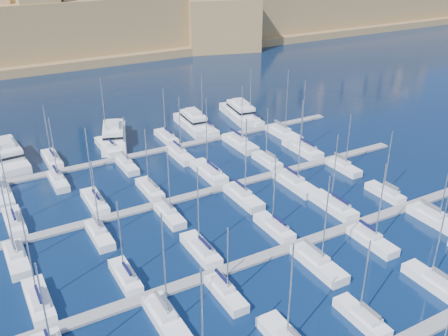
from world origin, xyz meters
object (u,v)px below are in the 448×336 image
sailboat_4 (434,282)px  motor_yacht_c (193,122)px  motor_yacht_b (114,135)px  motor_yacht_a (6,154)px  motor_yacht_d (240,112)px

sailboat_4 → motor_yacht_c: 69.37m
motor_yacht_b → motor_yacht_a: bearing=177.7°
motor_yacht_c → motor_yacht_d: size_ratio=0.90×
motor_yacht_c → motor_yacht_b: bearing=176.7°
motor_yacht_b → sailboat_4: bearing=-73.1°
motor_yacht_a → motor_yacht_c: bearing=-2.7°
motor_yacht_b → motor_yacht_d: size_ratio=1.06×
motor_yacht_b → motor_yacht_d: 33.07m
motor_yacht_d → motor_yacht_c: bearing=-177.1°
motor_yacht_b → motor_yacht_c: (19.42, -1.11, 0.00)m
motor_yacht_a → motor_yacht_b: 22.83m
sailboat_4 → motor_yacht_c: size_ratio=0.94×
motor_yacht_b → motor_yacht_c: 19.45m
sailboat_4 → motor_yacht_b: (-21.41, 70.44, 0.98)m
motor_yacht_c → sailboat_4: bearing=-88.4°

